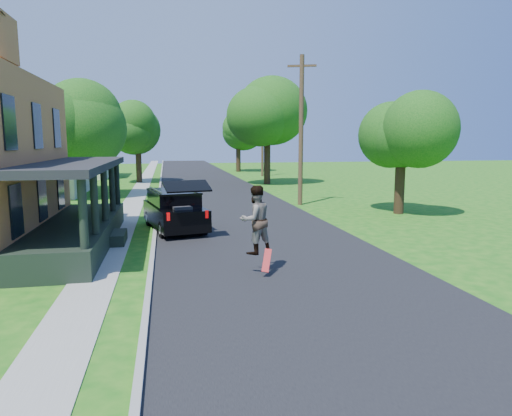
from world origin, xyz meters
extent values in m
plane|color=#135B12|center=(0.00, 0.00, 0.00)|extent=(140.00, 140.00, 0.00)
cube|color=black|center=(0.00, 20.00, 0.00)|extent=(8.00, 120.00, 0.02)
cube|color=gray|center=(-4.05, 20.00, 0.00)|extent=(0.15, 120.00, 0.12)
cube|color=gray|center=(-5.60, 20.00, 0.00)|extent=(1.30, 120.00, 0.03)
cube|color=gray|center=(-9.50, 6.00, 0.00)|extent=(6.50, 1.20, 0.03)
cube|color=black|center=(-6.80, 6.00, 0.45)|extent=(2.40, 10.00, 0.90)
cube|color=black|center=(-6.80, 6.00, 3.00)|extent=(2.60, 10.30, 0.25)
cube|color=beige|center=(-13.50, 24.00, 2.50)|extent=(8.00, 8.00, 5.00)
pyramid|color=black|center=(-13.50, 24.00, 7.20)|extent=(12.78, 12.78, 2.20)
cube|color=beige|center=(-13.50, 40.00, 2.50)|extent=(8.00, 8.00, 5.00)
pyramid|color=black|center=(-13.50, 40.00, 7.20)|extent=(12.78, 12.78, 2.20)
cube|color=black|center=(-3.20, 8.30, 0.68)|extent=(2.83, 4.88, 0.88)
cube|color=black|center=(-3.23, 8.45, 1.38)|extent=(2.32, 3.14, 0.57)
cube|color=black|center=(-3.23, 8.45, 1.70)|extent=(2.38, 3.24, 0.08)
cube|color=black|center=(-2.74, 6.11, 2.13)|extent=(1.93, 1.30, 0.40)
cube|color=#343439|center=(-2.92, 6.95, 0.99)|extent=(0.84, 0.76, 0.47)
cube|color=#BCBBC0|center=(-3.99, 8.29, 1.79)|extent=(0.58, 2.48, 0.06)
cube|color=#BCBBC0|center=(-2.48, 8.61, 1.79)|extent=(0.58, 2.48, 0.06)
cube|color=#990505|center=(-3.48, 5.92, 0.99)|extent=(0.14, 0.09, 0.31)
cube|color=#990505|center=(-1.98, 6.24, 0.99)|extent=(0.14, 0.09, 0.31)
cylinder|color=black|center=(-4.33, 9.60, 0.35)|extent=(0.39, 0.74, 0.71)
cylinder|color=black|center=(-2.69, 9.95, 0.35)|extent=(0.39, 0.74, 0.71)
cylinder|color=black|center=(-3.71, 6.64, 0.35)|extent=(0.39, 0.74, 0.71)
cylinder|color=black|center=(-2.07, 6.99, 0.35)|extent=(0.39, 0.74, 0.71)
imported|color=black|center=(-0.99, 1.19, 1.59)|extent=(1.19, 1.07, 2.02)
cube|color=#980D0E|center=(-0.73, 0.82, 0.45)|extent=(0.41, 0.57, 0.59)
cylinder|color=black|center=(-9.72, 21.40, 1.54)|extent=(0.61, 0.61, 3.08)
sphere|color=#38771F|center=(-9.72, 21.40, 5.08)|extent=(6.04, 6.04, 6.01)
sphere|color=#38771F|center=(-9.29, 21.07, 6.42)|extent=(5.23, 5.23, 5.21)
sphere|color=#38771F|center=(-10.26, 21.83, 5.75)|extent=(5.37, 5.37, 5.34)
cylinder|color=black|center=(-6.00, 32.39, 1.64)|extent=(0.69, 0.69, 3.28)
sphere|color=#38771F|center=(-6.00, 32.39, 4.89)|extent=(6.24, 6.24, 4.82)
sphere|color=#38771F|center=(-5.75, 31.98, 5.96)|extent=(5.41, 5.41, 4.18)
sphere|color=#38771F|center=(-6.30, 32.91, 5.42)|extent=(5.55, 5.55, 4.29)
cylinder|color=black|center=(8.73, 10.63, 1.25)|extent=(0.69, 0.69, 2.50)
sphere|color=#38771F|center=(8.73, 10.63, 3.85)|extent=(5.33, 5.33, 4.05)
sphere|color=#38771F|center=(8.96, 10.22, 4.75)|extent=(4.62, 4.62, 3.51)
sphere|color=#38771F|center=(8.45, 11.16, 4.30)|extent=(4.73, 4.73, 3.60)
cylinder|color=black|center=(5.50, 28.74, 1.92)|extent=(0.58, 0.58, 3.85)
sphere|color=#38771F|center=(5.50, 28.74, 5.75)|extent=(5.72, 5.72, 5.72)
sphere|color=#38771F|center=(5.92, 28.43, 7.02)|extent=(4.96, 4.96, 4.95)
sphere|color=#38771F|center=(4.98, 29.16, 6.39)|extent=(5.09, 5.09, 5.08)
cylinder|color=black|center=(5.57, 45.95, 1.62)|extent=(0.67, 0.67, 3.24)
sphere|color=#38771F|center=(5.57, 45.95, 4.90)|extent=(5.70, 5.70, 4.98)
sphere|color=#38771F|center=(5.93, 45.57, 6.01)|extent=(4.94, 4.94, 4.32)
sphere|color=#38771F|center=(5.12, 46.44, 5.45)|extent=(5.07, 5.07, 4.43)
cylinder|color=#483821|center=(4.50, 14.94, 4.45)|extent=(0.35, 0.35, 8.89)
cube|color=#483821|center=(4.50, 14.94, 8.25)|extent=(1.66, 0.67, 0.13)
cylinder|color=#483821|center=(7.00, 37.90, 4.14)|extent=(0.27, 0.27, 8.28)
cube|color=#483821|center=(7.00, 37.90, 7.66)|extent=(1.65, 0.14, 0.12)
camera|label=1|loc=(-3.52, -11.70, 3.87)|focal=32.00mm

